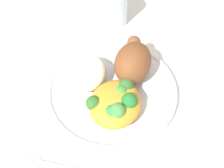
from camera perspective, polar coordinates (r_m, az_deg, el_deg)
The scene contains 7 objects.
ground_plane at distance 0.55m, azimuth 0.00°, elevation -1.83°, with size 2.00×2.00×0.00m, color white.
plate at distance 0.54m, azimuth 0.00°, elevation -1.21°, with size 0.27×0.27×0.02m.
roasted_chicken at distance 0.53m, azimuth 4.53°, elevation 4.81°, with size 0.10×0.07×0.07m.
rice_pile at distance 0.53m, azimuth -5.29°, elevation 2.50°, with size 0.09×0.08×0.04m, color white.
mac_cheese_with_broccoli at distance 0.49m, azimuth 0.80°, elevation -4.06°, with size 0.11×0.10×0.05m.
fork at distance 0.49m, azimuth -12.33°, elevation -16.84°, with size 0.03×0.14×0.01m.
water_glass at distance 0.67m, azimuth 0.60°, elevation 16.55°, with size 0.06×0.06×0.10m, color silver.
Camera 1 is at (-0.30, -0.10, 0.45)m, focal length 42.22 mm.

